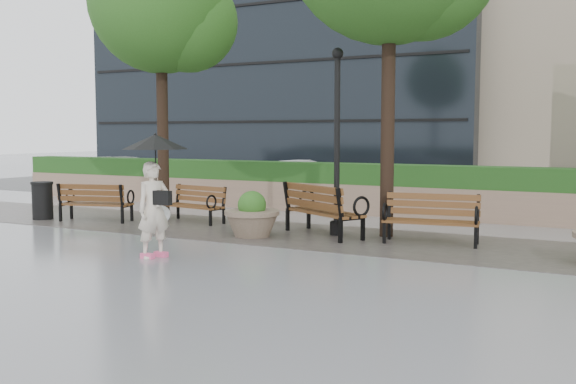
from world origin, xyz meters
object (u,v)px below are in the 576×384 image
at_px(bench_1, 194,212).
at_px(car_left, 129,174).
at_px(bench_2, 323,221).
at_px(planter_left, 252,219).
at_px(bench_3, 431,230).
at_px(pedestrian, 155,183).
at_px(bench_0, 96,210).
at_px(car_right, 303,178).
at_px(trash_bin, 42,202).
at_px(lamppost, 337,154).

distance_m(bench_1, car_left, 9.62).
distance_m(bench_2, planter_left, 1.50).
relative_size(bench_3, pedestrian, 0.89).
bearing_deg(car_left, planter_left, -116.80).
height_order(bench_0, car_right, car_right).
distance_m(trash_bin, car_right, 9.01).
relative_size(bench_3, trash_bin, 2.10).
height_order(lamppost, pedestrian, lamppost).
bearing_deg(trash_bin, bench_2, 6.95).
bearing_deg(bench_1, lamppost, 6.31).
xyz_separation_m(bench_2, car_right, (-4.15, 7.55, 0.29)).
xyz_separation_m(bench_1, planter_left, (2.35, -1.20, 0.12)).
xyz_separation_m(bench_3, pedestrian, (-3.91, -3.51, 1.01)).
relative_size(car_left, pedestrian, 2.05).
bearing_deg(pedestrian, bench_3, -24.15).
height_order(lamppost, car_left, lamppost).
xyz_separation_m(planter_left, pedestrian, (-0.36, -2.69, 0.92)).
xyz_separation_m(bench_3, car_right, (-6.44, 7.53, 0.32)).
relative_size(planter_left, car_right, 0.31).
xyz_separation_m(bench_2, pedestrian, (-1.62, -3.50, 0.98)).
distance_m(bench_0, car_left, 8.79).
height_order(bench_0, bench_3, bench_3).
xyz_separation_m(bench_0, car_left, (-5.16, 7.11, 0.36)).
distance_m(bench_2, lamppost, 1.43).
bearing_deg(pedestrian, trash_bin, 89.34).
relative_size(bench_2, car_left, 0.49).
bearing_deg(trash_bin, lamppost, 8.18).
bearing_deg(pedestrian, bench_0, 79.17).
bearing_deg(lamppost, bench_3, -4.90).
bearing_deg(planter_left, bench_2, 32.43).
bearing_deg(bench_3, trash_bin, 177.86).
distance_m(trash_bin, lamppost, 7.72).
xyz_separation_m(bench_3, planter_left, (-3.56, -0.82, 0.09)).
relative_size(bench_0, trash_bin, 2.06).
relative_size(planter_left, pedestrian, 0.54).
height_order(bench_2, planter_left, bench_2).
relative_size(planter_left, trash_bin, 1.28).
height_order(planter_left, trash_bin, planter_left).
height_order(bench_3, pedestrian, pedestrian).
distance_m(car_left, pedestrian, 13.76).
bearing_deg(lamppost, car_left, 150.50).
bearing_deg(bench_0, car_left, -68.23).
height_order(bench_0, bench_1, bench_0).
bearing_deg(car_right, bench_3, -135.76).
bearing_deg(car_left, lamppost, -109.26).
xyz_separation_m(bench_2, planter_left, (-1.26, -0.80, 0.05)).
xyz_separation_m(bench_1, bench_2, (3.61, -0.40, 0.06)).
relative_size(bench_3, planter_left, 1.64).
distance_m(bench_3, pedestrian, 5.35).
xyz_separation_m(trash_bin, lamppost, (7.53, 1.08, 1.27)).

